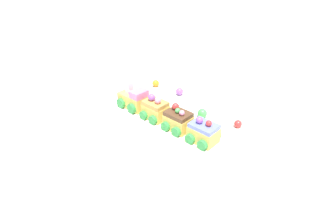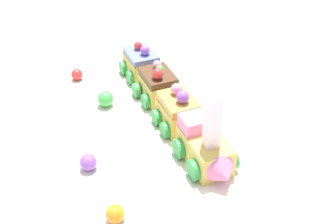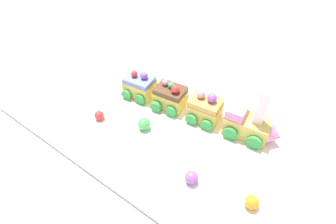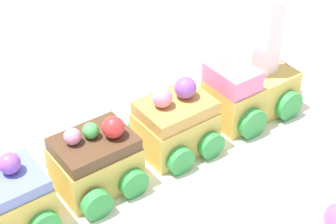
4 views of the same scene
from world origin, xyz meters
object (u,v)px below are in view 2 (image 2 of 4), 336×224
cake_train_locomotive (207,149)px  cake_car_caramel (178,112)px  cake_car_blueberry (142,64)px  gumball_purple (88,162)px  cake_car_chocolate (158,86)px  gumball_red (77,74)px  gumball_orange (115,214)px  gumball_green (105,99)px

cake_train_locomotive → cake_car_caramel: 0.10m
cake_train_locomotive → cake_car_blueberry: size_ratio=1.59×
gumball_purple → cake_car_chocolate: bearing=135.5°
cake_car_blueberry → gumball_purple: cake_car_blueberry is taller
cake_car_blueberry → gumball_red: 0.12m
cake_car_caramel → gumball_orange: (0.17, -0.14, -0.01)m
cake_car_blueberry → gumball_red: size_ratio=3.57×
gumball_purple → cake_train_locomotive: bearing=76.5°
cake_car_blueberry → gumball_green: (0.08, -0.08, -0.01)m
cake_car_caramel → cake_car_chocolate: size_ratio=1.00×
gumball_purple → gumball_green: size_ratio=0.91×
cake_car_blueberry → gumball_red: cake_car_blueberry is taller
cake_car_blueberry → gumball_green: bearing=-52.9°
cake_train_locomotive → cake_car_blueberry: cake_train_locomotive is taller
gumball_red → gumball_purple: bearing=-3.7°
gumball_purple → gumball_red: (-0.26, 0.02, -0.00)m
cake_car_caramel → cake_car_blueberry: 0.17m
cake_train_locomotive → gumball_orange: (0.07, -0.15, -0.02)m
gumball_purple → gumball_green: bearing=161.0°
cake_car_blueberry → gumball_purple: size_ratio=3.05×
gumball_red → gumball_orange: bearing=0.3°
gumball_red → gumball_orange: 0.36m
gumball_purple → cake_car_caramel: bearing=111.9°
cake_train_locomotive → gumball_green: (-0.19, -0.12, -0.02)m
gumball_orange → cake_car_caramel: bearing=141.0°
gumball_red → cake_car_chocolate: bearing=51.3°
cake_train_locomotive → gumball_green: bearing=-155.6°
cake_car_caramel → cake_car_blueberry: size_ratio=1.00×
cake_car_chocolate → gumball_green: cake_car_chocolate is taller
gumball_green → gumball_purple: bearing=-19.0°
gumball_green → cake_train_locomotive: bearing=30.9°
cake_car_chocolate → gumball_red: bearing=-135.3°
cake_car_caramel → gumball_red: bearing=-150.2°
cake_car_caramel → cake_car_chocolate: (-0.09, -0.01, -0.00)m
cake_car_chocolate → cake_car_blueberry: bearing=179.9°
cake_car_chocolate → gumball_green: 0.10m
cake_car_blueberry → gumball_red: (-0.02, -0.12, -0.01)m
gumball_red → gumball_green: size_ratio=0.77×
gumball_orange → cake_car_blueberry: bearing=160.8°
cake_car_blueberry → gumball_purple: (0.23, -0.14, -0.01)m
cake_car_caramel → cake_car_blueberry: (-0.17, -0.02, -0.00)m
gumball_purple → gumball_red: gumball_purple is taller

